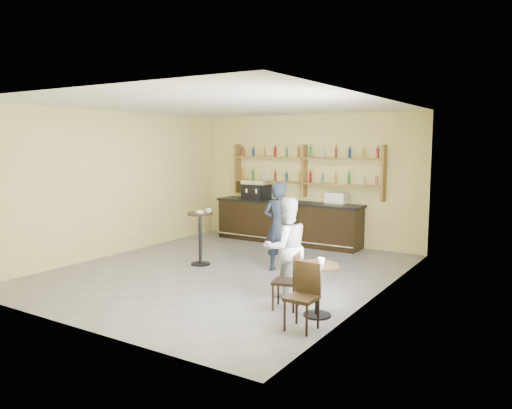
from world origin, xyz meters
The scene contains 23 objects.
floor centered at (0.00, 0.00, 0.00)m, with size 7.00×7.00×0.00m, color slate.
ceiling centered at (0.00, 0.00, 3.20)m, with size 7.00×7.00×0.00m, color white.
wall_back centered at (0.00, 3.50, 1.60)m, with size 7.00×7.00×0.00m, color #DACF7C.
wall_front centered at (0.00, -3.50, 1.60)m, with size 7.00×7.00×0.00m, color #DACF7C.
wall_left centered at (-3.00, 0.00, 1.60)m, with size 7.00×7.00×0.00m, color #DACF7C.
wall_right centered at (3.00, 0.00, 1.60)m, with size 7.00×7.00×0.00m, color #DACF7C.
window_pane centered at (2.99, -1.20, 1.70)m, with size 2.00×2.00×0.00m, color white.
window_frame centered at (2.99, -1.20, 1.70)m, with size 0.04×1.70×2.10m, color black, non-canonical shape.
shelf_unit centered at (0.00, 3.37, 1.81)m, with size 4.00×0.26×1.40m, color brown, non-canonical shape.
liquor_bottles centered at (0.00, 3.37, 1.98)m, with size 3.68×0.10×1.00m, color #8C5919, non-canonical shape.
bar_counter centered at (-0.34, 3.15, 0.52)m, with size 3.86×0.75×1.05m, color black, non-canonical shape.
espresso_machine centered at (-1.27, 3.15, 1.29)m, with size 0.68×0.44×0.49m, color black, non-canonical shape.
pastry_case centered at (0.97, 3.15, 1.19)m, with size 0.49×0.39×0.29m, color silver, non-canonical shape.
pedestal_table centered at (-0.77, 0.19, 0.54)m, with size 0.53×0.53×1.08m, color black, non-canonical shape.
napkin centered at (-0.77, 0.19, 1.08)m, with size 0.17×0.17×0.00m, color white.
donut centered at (-0.76, 0.18, 1.11)m, with size 0.14×0.14×0.05m, color gold.
cup_pedestal centered at (-0.63, 0.29, 1.12)m, with size 0.11×0.11×0.09m, color white.
man_main centered at (0.86, 0.60, 0.88)m, with size 0.64×0.42×1.76m, color black.
cafe_table centered at (2.60, -1.34, 0.39)m, with size 0.61×0.61×0.77m, color black, non-canonical shape.
cup_cafe centered at (2.65, -1.34, 0.82)m, with size 0.11×0.11×0.10m, color white.
chair_west centered at (2.05, -1.29, 0.43)m, with size 0.37×0.37×0.86m, color black, non-canonical shape.
chair_south centered at (2.65, -1.94, 0.45)m, with size 0.39×0.39×0.90m, color black, non-canonical shape.
patron_second centered at (1.75, -0.75, 0.81)m, with size 0.79×0.62×1.63m, color #949599.
Camera 1 is at (5.57, -7.72, 2.50)m, focal length 35.00 mm.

